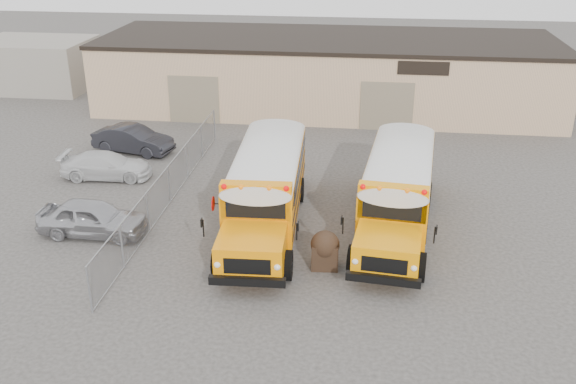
# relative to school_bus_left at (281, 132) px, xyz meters

# --- Properties ---
(ground) EXTENTS (120.00, 120.00, 0.00)m
(ground) POSITION_rel_school_bus_left_xyz_m (1.55, -8.23, -1.88)
(ground) COLOR #393734
(ground) RESTS_ON ground
(warehouse) EXTENTS (30.20, 10.20, 4.67)m
(warehouse) POSITION_rel_school_bus_left_xyz_m (1.55, 11.76, 0.49)
(warehouse) COLOR tan
(warehouse) RESTS_ON ground
(chainlink_fence) EXTENTS (0.07, 18.07, 1.81)m
(chainlink_fence) POSITION_rel_school_bus_left_xyz_m (-4.45, -5.23, -0.98)
(chainlink_fence) COLOR gray
(chainlink_fence) RESTS_ON ground
(distant_building_left) EXTENTS (8.00, 6.00, 3.60)m
(distant_building_left) POSITION_rel_school_bus_left_xyz_m (-20.45, 13.77, -0.08)
(distant_building_left) COLOR gray
(distant_building_left) RESTS_ON ground
(school_bus_left) EXTENTS (3.47, 11.21, 3.25)m
(school_bus_left) POSITION_rel_school_bus_left_xyz_m (0.00, 0.00, 0.00)
(school_bus_left) COLOR orange
(school_bus_left) RESTS_ON ground
(school_bus_right) EXTENTS (3.74, 11.01, 3.16)m
(school_bus_right) POSITION_rel_school_bus_left_xyz_m (6.51, 0.34, -0.05)
(school_bus_right) COLOR #FE9504
(school_bus_right) RESTS_ON ground
(tarp_bundle) EXTENTS (1.09, 1.09, 1.48)m
(tarp_bundle) POSITION_rel_school_bus_left_xyz_m (3.08, -10.19, -1.12)
(tarp_bundle) COLOR black
(tarp_bundle) RESTS_ON ground
(car_silver) EXTENTS (4.49, 1.83, 1.53)m
(car_silver) POSITION_rel_school_bus_left_xyz_m (-6.66, -8.77, -1.11)
(car_silver) COLOR #ADADB1
(car_silver) RESTS_ON ground
(car_white) EXTENTS (4.63, 2.18, 1.31)m
(car_white) POSITION_rel_school_bus_left_xyz_m (-8.49, -2.73, -1.22)
(car_white) COLOR silver
(car_white) RESTS_ON ground
(car_dark) EXTENTS (4.76, 2.54, 1.49)m
(car_dark) POSITION_rel_school_bus_left_xyz_m (-8.44, 1.03, -1.13)
(car_dark) COLOR black
(car_dark) RESTS_ON ground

